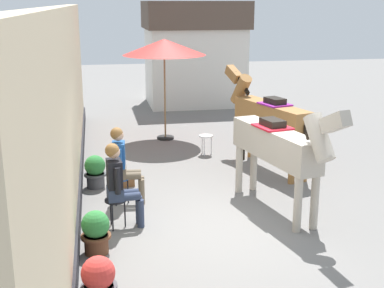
{
  "coord_description": "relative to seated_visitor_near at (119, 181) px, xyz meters",
  "views": [
    {
      "loc": [
        -2.04,
        -7.53,
        3.47
      ],
      "look_at": [
        -0.4,
        1.2,
        1.05
      ],
      "focal_mm": 48.97,
      "sensor_mm": 36.0,
      "label": 1
    }
  ],
  "objects": [
    {
      "name": "pub_facade_wall",
      "position": [
        -0.81,
        1.26,
        0.76
      ],
      "size": [
        0.34,
        14.0,
        3.4
      ],
      "color": "#CCB793",
      "rests_on": "ground_plane"
    },
    {
      "name": "seated_visitor_near",
      "position": [
        0.0,
        0.0,
        0.0
      ],
      "size": [
        0.61,
        0.49,
        1.39
      ],
      "color": "black",
      "rests_on": "ground_plane"
    },
    {
      "name": "distant_cottage",
      "position": [
        3.14,
        10.1,
        1.02
      ],
      "size": [
        3.4,
        2.6,
        3.5
      ],
      "color": "silver",
      "rests_on": "ground_plane"
    },
    {
      "name": "ground_plane",
      "position": [
        1.74,
        2.76,
        -0.78
      ],
      "size": [
        40.0,
        40.0,
        0.0
      ],
      "primitive_type": "plane",
      "color": "slate"
    },
    {
      "name": "cafe_parasol",
      "position": [
        1.46,
        5.4,
        1.59
      ],
      "size": [
        2.1,
        2.1,
        2.58
      ],
      "color": "black",
      "rests_on": "ground_plane"
    },
    {
      "name": "saddled_horse_far",
      "position": [
        3.27,
        2.57,
        0.38
      ],
      "size": [
        1.12,
        2.91,
        2.06
      ],
      "color": "#9E6B38",
      "rests_on": "ground_plane"
    },
    {
      "name": "flower_planter_farthest",
      "position": [
        -0.37,
        1.96,
        -0.44
      ],
      "size": [
        0.43,
        0.43,
        0.64
      ],
      "color": "#4C4C51",
      "rests_on": "ground_plane"
    },
    {
      "name": "spare_stool_white",
      "position": [
        2.2,
        3.79,
        -0.38
      ],
      "size": [
        0.32,
        0.32,
        0.46
      ],
      "color": "white",
      "rests_on": "ground_plane"
    },
    {
      "name": "seated_visitor_far",
      "position": [
        0.12,
        1.03,
        0.0
      ],
      "size": [
        0.61,
        0.49,
        1.39
      ],
      "color": "#194C99",
      "rests_on": "ground_plane"
    },
    {
      "name": "saddled_horse_near",
      "position": [
        2.67,
        0.19,
        0.38
      ],
      "size": [
        0.91,
        2.96,
        2.06
      ],
      "color": "#B2A899",
      "rests_on": "ground_plane"
    },
    {
      "name": "satchel_bag",
      "position": [
        0.22,
        1.88,
        -0.68
      ],
      "size": [
        0.3,
        0.19,
        0.2
      ],
      "primitive_type": "cube",
      "rotation": [
        0.0,
        0.0,
        3.41
      ],
      "color": "brown",
      "rests_on": "ground_plane"
    },
    {
      "name": "flower_planter_inner_near",
      "position": [
        -0.38,
        -0.83,
        -0.44
      ],
      "size": [
        0.43,
        0.43,
        0.64
      ],
      "color": "brown",
      "rests_on": "ground_plane"
    },
    {
      "name": "flower_planter_nearest",
      "position": [
        -0.36,
        -2.23,
        -0.44
      ],
      "size": [
        0.43,
        0.43,
        0.64
      ],
      "color": "#4C4C51",
      "rests_on": "ground_plane"
    }
  ]
}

